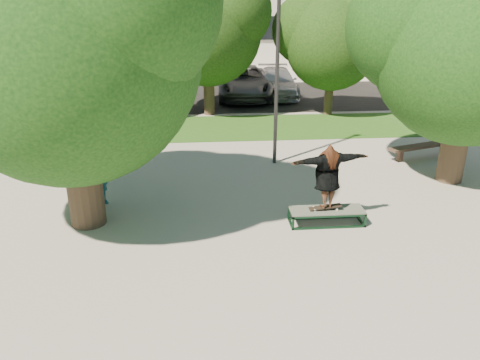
{
  "coord_description": "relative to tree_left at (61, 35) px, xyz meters",
  "views": [
    {
      "loc": [
        -1.37,
        -9.55,
        5.22
      ],
      "look_at": [
        -0.52,
        0.6,
        1.17
      ],
      "focal_mm": 35.0,
      "sensor_mm": 36.0,
      "label": 1
    }
  ],
  "objects": [
    {
      "name": "bg_tree_left",
      "position": [
        -2.28,
        9.98,
        -0.69
      ],
      "size": [
        5.28,
        4.51,
        5.77
      ],
      "color": "#38281E",
      "rests_on": "ground"
    },
    {
      "name": "grass_strip",
      "position": [
        5.29,
        8.41,
        -4.41
      ],
      "size": [
        30.0,
        4.0,
        0.02
      ],
      "primitive_type": "cube",
      "color": "#1F4E16",
      "rests_on": "ground"
    },
    {
      "name": "tree_left",
      "position": [
        0.0,
        0.0,
        0.0
      ],
      "size": [
        6.96,
        5.95,
        7.12
      ],
      "color": "#38281E",
      "rests_on": "ground"
    },
    {
      "name": "bg_tree_right",
      "position": [
        8.73,
        10.47,
        -0.93
      ],
      "size": [
        5.04,
        4.31,
        5.43
      ],
      "color": "#38281E",
      "rests_on": "ground"
    },
    {
      "name": "tree_right",
      "position": [
        10.21,
        1.99,
        -0.33
      ],
      "size": [
        6.24,
        5.33,
        6.51
      ],
      "color": "#38281E",
      "rests_on": "ground"
    },
    {
      "name": "grind_box",
      "position": [
        5.88,
        -0.61,
        -4.23
      ],
      "size": [
        1.8,
        0.6,
        0.38
      ],
      "color": "#10301C",
      "rests_on": "ground"
    },
    {
      "name": "bg_tree_mid",
      "position": [
        3.22,
        10.98,
        -0.41
      ],
      "size": [
        5.76,
        4.92,
        6.24
      ],
      "color": "#38281E",
      "rests_on": "ground"
    },
    {
      "name": "car_silver_a",
      "position": [
        -4.46,
        12.41,
        -3.73
      ],
      "size": [
        1.8,
        4.13,
        1.38
      ],
      "primitive_type": "imported",
      "rotation": [
        0.0,
        0.0,
        0.04
      ],
      "color": "#AEAFB3",
      "rests_on": "asphalt_strip"
    },
    {
      "name": "lamppost",
      "position": [
        5.29,
        3.91,
        -1.27
      ],
      "size": [
        0.25,
        0.15,
        6.11
      ],
      "color": "#2D2D30",
      "rests_on": "ground"
    },
    {
      "name": "car_dark",
      "position": [
        0.77,
        12.41,
        -3.78
      ],
      "size": [
        1.5,
        3.94,
        1.28
      ],
      "primitive_type": "imported",
      "rotation": [
        0.0,
        0.0,
        0.04
      ],
      "color": "black",
      "rests_on": "asphalt_strip"
    },
    {
      "name": "car_silver_b",
      "position": [
        7.07,
        14.87,
        -3.69
      ],
      "size": [
        2.3,
        5.14,
        1.47
      ],
      "primitive_type": "imported",
      "rotation": [
        0.0,
        0.0,
        -0.05
      ],
      "color": "#A9A9AE",
      "rests_on": "asphalt_strip"
    },
    {
      "name": "car_grey",
      "position": [
        5.24,
        14.61,
        -3.6
      ],
      "size": [
        2.98,
        6.03,
        1.64
      ],
      "primitive_type": "imported",
      "rotation": [
        0.0,
        0.0,
        -0.04
      ],
      "color": "#4F4F54",
      "rests_on": "asphalt_strip"
    },
    {
      "name": "bystander",
      "position": [
        0.13,
        1.01,
        -3.48
      ],
      "size": [
        0.82,
        0.76,
        1.88
      ],
      "primitive_type": "imported",
      "rotation": [
        0.0,
        0.0,
        0.6
      ],
      "color": "#1B5568",
      "rests_on": "ground"
    },
    {
      "name": "skater_rig",
      "position": [
        5.83,
        -0.61,
        -3.18
      ],
      "size": [
        2.01,
        0.9,
        1.66
      ],
      "rotation": [
        0.0,
        0.0,
        3.34
      ],
      "color": "white",
      "rests_on": "grind_box"
    },
    {
      "name": "bench",
      "position": [
        10.57,
        4.05,
        -4.03
      ],
      "size": [
        3.02,
        1.33,
        0.47
      ],
      "rotation": [
        0.0,
        0.0,
        0.31
      ],
      "color": "#46342A",
      "rests_on": "ground"
    },
    {
      "name": "ground",
      "position": [
        4.29,
        -1.09,
        -4.42
      ],
      "size": [
        120.0,
        120.0,
        0.0
      ],
      "primitive_type": "plane",
      "color": "#9A958D",
      "rests_on": "ground"
    },
    {
      "name": "asphalt_strip",
      "position": [
        4.29,
        14.91,
        -4.42
      ],
      "size": [
        40.0,
        8.0,
        0.01
      ],
      "primitive_type": "cube",
      "color": "black",
      "rests_on": "ground"
    }
  ]
}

